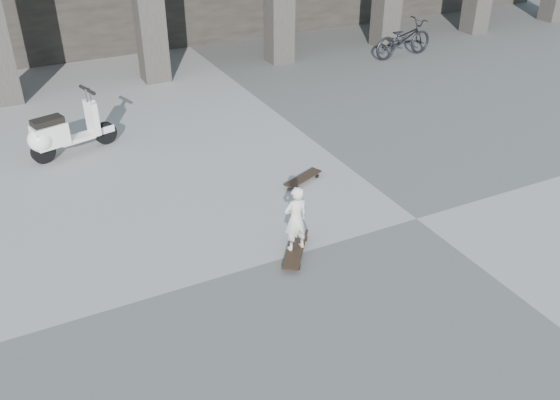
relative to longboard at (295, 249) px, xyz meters
name	(u,v)px	position (x,y,z in m)	size (l,w,h in m)	color
ground	(417,219)	(2.19, -0.02, -0.08)	(90.00, 90.00, 0.00)	#4A4A47
longboard	(295,249)	(0.00, 0.00, 0.00)	(0.81, 0.97, 0.10)	black
skateboard_spare	(303,178)	(1.14, 1.87, 0.00)	(0.86, 0.53, 0.10)	black
child	(296,219)	(0.00, 0.00, 0.53)	(0.37, 0.24, 1.01)	beige
scooter	(58,134)	(-2.52, 4.84, 0.40)	(1.71, 0.80, 1.22)	black
bicycle	(403,39)	(7.34, 7.28, 0.43)	(0.69, 1.97, 1.03)	black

